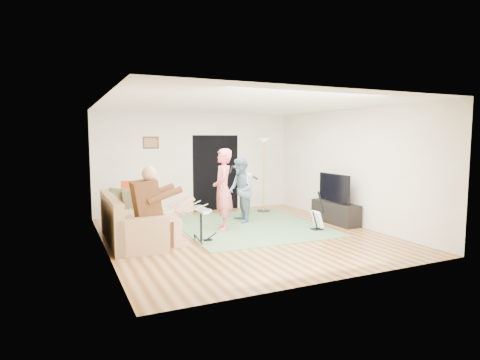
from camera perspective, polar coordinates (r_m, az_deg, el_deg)
name	(u,v)px	position (r m, az deg, el deg)	size (l,w,h in m)	color
floor	(243,235)	(8.48, 0.48, -7.79)	(6.00, 6.00, 0.00)	brown
walls	(243,171)	(8.26, 0.49, 1.34)	(5.50, 6.00, 2.70)	#EFE7CF
ceiling	(243,104)	(8.26, 0.50, 10.71)	(6.00, 6.00, 0.00)	white
window_blinds	(102,164)	(7.70, -19.00, 2.16)	(2.05, 2.05, 0.00)	olive
doorway	(216,173)	(11.24, -3.47, 1.03)	(2.10, 2.10, 0.00)	black
picture_frame	(151,143)	(10.68, -12.57, 5.21)	(0.42, 0.03, 0.32)	#3F2314
area_rug	(249,226)	(9.28, 1.31, -6.53)	(3.08, 3.50, 0.02)	#4F7748
sofa	(127,226)	(8.18, -15.78, -6.35)	(0.93, 2.26, 0.92)	#A67D53
drummer	(157,216)	(7.58, -11.69, -5.03)	(0.98, 0.55, 1.51)	#593319
drum_kit	(201,227)	(7.86, -5.55, -6.66)	(0.38, 0.67, 0.69)	black
singer	(223,190)	(8.75, -2.46, -1.39)	(0.65, 0.43, 1.79)	#E76469
microphone	(231,169)	(8.78, -1.27, 1.53)	(0.06, 0.06, 0.24)	black
guitarist	(240,190)	(9.57, 0.06, -1.43)	(0.76, 0.59, 1.57)	slate
guitar_held	(248,178)	(9.62, 1.14, 0.30)	(0.12, 0.60, 0.26)	white
guitar_spare	(317,219)	(9.00, 10.94, -5.49)	(0.31, 0.28, 0.86)	black
torchiere_lamp	(264,161)	(10.92, 3.40, 2.65)	(0.36, 0.36, 2.02)	black
dining_chair	(130,210)	(9.67, -15.40, -4.09)	(0.52, 0.55, 1.02)	tan
tv_cabinet	(335,213)	(9.85, 13.40, -4.52)	(0.40, 1.40, 0.50)	black
television	(334,188)	(9.73, 13.25, -1.07)	(0.06, 1.06, 0.66)	black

